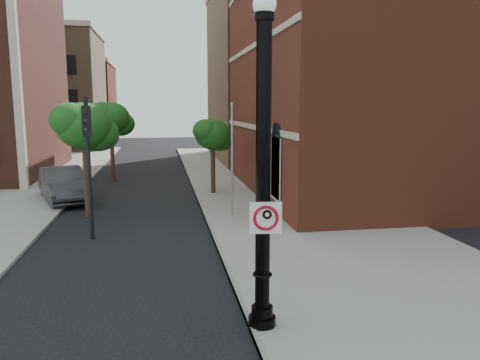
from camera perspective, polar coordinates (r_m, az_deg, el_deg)
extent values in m
plane|color=black|center=(10.53, -10.85, -16.82)|extent=(120.00, 120.00, 0.00)
cube|color=gray|center=(20.79, 6.47, -3.54)|extent=(8.00, 60.00, 0.12)
cube|color=gray|center=(20.07, -4.46, -3.93)|extent=(0.10, 60.00, 0.14)
cube|color=brown|center=(28.28, 24.54, 11.14)|extent=(22.00, 16.00, 12.00)
cube|color=black|center=(19.23, 4.42, 1.34)|extent=(0.08, 1.40, 2.40)
cube|color=#C1B495|center=(23.97, 1.56, 6.48)|extent=(0.06, 16.00, 0.25)
cube|color=#C1B495|center=(24.12, 1.61, 16.02)|extent=(0.06, 16.00, 0.25)
cube|color=#C1B495|center=(27.58, -25.72, 13.23)|extent=(0.40, 0.40, 14.00)
cube|color=#8C6A4C|center=(54.90, -22.98, 9.82)|extent=(12.00, 12.00, 12.00)
cube|color=maroon|center=(68.60, -20.26, 8.84)|extent=(12.00, 12.00, 10.00)
cube|color=#8C6A4C|center=(42.56, 12.26, 12.11)|extent=(22.00, 14.00, 14.00)
cylinder|color=black|center=(10.03, 2.70, -17.06)|extent=(0.56, 0.56, 0.30)
cylinder|color=black|center=(9.93, 2.71, -15.76)|extent=(0.44, 0.44, 0.25)
cylinder|color=black|center=(9.12, 2.84, 0.47)|extent=(0.30, 0.30, 5.81)
torus|color=black|center=(9.62, 2.75, -11.42)|extent=(0.40, 0.40, 0.06)
cylinder|color=black|center=(9.16, 3.00, 19.27)|extent=(0.36, 0.36, 0.15)
sphere|color=silver|center=(9.20, 3.01, 20.62)|extent=(0.44, 0.44, 0.44)
cube|color=white|center=(9.11, 3.15, -4.64)|extent=(0.63, 0.09, 0.63)
cube|color=black|center=(9.05, 3.17, -2.85)|extent=(0.63, 0.08, 0.05)
cube|color=black|center=(9.18, 3.14, -6.40)|extent=(0.63, 0.08, 0.05)
cube|color=black|center=(9.08, 1.33, -4.67)|extent=(0.05, 0.01, 0.63)
cube|color=black|center=(9.15, 4.96, -4.60)|extent=(0.05, 0.01, 0.63)
torus|color=#B20716|center=(9.11, 3.15, -4.64)|extent=(0.51, 0.12, 0.51)
cube|color=#B20716|center=(9.11, 3.15, -4.64)|extent=(0.36, 0.05, 0.36)
cube|color=black|center=(9.10, 2.79, -4.65)|extent=(0.06, 0.01, 0.30)
torus|color=black|center=(9.10, 3.32, -4.22)|extent=(0.20, 0.08, 0.20)
cylinder|color=black|center=(9.05, 3.17, -2.89)|extent=(0.03, 0.02, 0.03)
imported|color=#303035|center=(24.05, -20.73, -0.51)|extent=(3.31, 5.28, 1.64)
cylinder|color=black|center=(16.63, -17.93, 1.24)|extent=(0.14, 0.14, 4.87)
cube|color=black|center=(16.50, -18.20, 6.83)|extent=(0.34, 0.33, 1.01)
sphere|color=#E50505|center=(16.34, -18.44, 8.05)|extent=(0.18, 0.18, 0.18)
sphere|color=#FF8C00|center=(16.35, -18.38, 6.98)|extent=(0.18, 0.18, 0.18)
sphere|color=#00E519|center=(16.36, -18.33, 5.92)|extent=(0.18, 0.18, 0.18)
cylinder|color=black|center=(20.35, 2.42, 2.08)|extent=(0.12, 0.12, 4.21)
cube|color=black|center=(20.23, 2.45, 6.02)|extent=(0.33, 0.32, 0.88)
sphere|color=#E50505|center=(20.09, 2.66, 6.88)|extent=(0.16, 0.16, 0.16)
sphere|color=#FF8C00|center=(20.10, 2.65, 6.13)|extent=(0.16, 0.16, 0.16)
sphere|color=#00E519|center=(20.12, 2.65, 5.38)|extent=(0.16, 0.16, 0.16)
cylinder|color=#999999|center=(18.87, -0.97, 2.30)|extent=(0.09, 0.09, 4.70)
cylinder|color=#301D13|center=(20.17, -18.22, 0.58)|extent=(0.24, 0.24, 3.51)
ellipsoid|color=#144C14|center=(19.99, -18.51, 6.28)|extent=(2.21, 2.21, 1.88)
ellipsoid|color=#144C14|center=(20.33, -16.88, 5.40)|extent=(1.71, 1.71, 1.45)
ellipsoid|color=#144C14|center=(19.75, -19.98, 6.91)|extent=(1.61, 1.61, 1.37)
cylinder|color=#301D13|center=(29.30, -15.31, 3.28)|extent=(0.24, 0.24, 3.59)
ellipsoid|color=#144C14|center=(29.18, -15.48, 7.29)|extent=(2.25, 2.25, 1.92)
ellipsoid|color=#144C14|center=(29.55, -14.38, 6.65)|extent=(1.74, 1.74, 1.48)
ellipsoid|color=#144C14|center=(28.92, -16.48, 7.74)|extent=(1.64, 1.64, 1.39)
cylinder|color=#301D13|center=(24.09, -3.31, 1.62)|extent=(0.24, 0.24, 2.93)
ellipsoid|color=#144C14|center=(23.93, -3.35, 5.59)|extent=(1.84, 1.84, 1.56)
ellipsoid|color=#144C14|center=(24.33, -2.45, 4.97)|extent=(1.42, 1.42, 1.21)
ellipsoid|color=#144C14|center=(23.63, -4.20, 6.05)|extent=(1.34, 1.34, 1.14)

